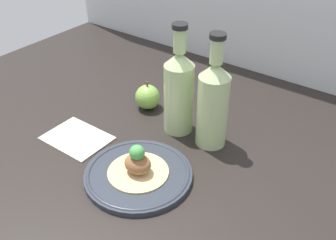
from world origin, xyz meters
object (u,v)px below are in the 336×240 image
Objects in this scene: cider_bottle_left at (179,90)px; apple at (148,97)px; plate at (138,174)px; plated_food at (138,164)px; cider_bottle_right at (213,102)px.

cider_bottle_left is 3.44× the size of apple.
apple reaches higher than plate.
apple is at bearing 124.69° from plate.
plated_food is (-0.00, -0.00, 2.94)cm from plate.
plated_food is at bearing -55.31° from apple.
apple is (-23.79, 3.54, -8.51)cm from cider_bottle_right.
cider_bottle_left reaches higher than plated_food.
cider_bottle_left is (-3.81, 21.55, 11.30)cm from plate.
plate is 2.94cm from plated_food.
cider_bottle_right is 25.51cm from apple.
cider_bottle_right is (10.24, 0.00, 0.00)cm from cider_bottle_left.
plated_food is at bearing -116.57° from plate.
cider_bottle_right is at bearing 0.00° from cider_bottle_left.
cider_bottle_right reaches higher than plated_food.
cider_bottle_right is (6.43, 21.55, 8.36)cm from plated_food.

